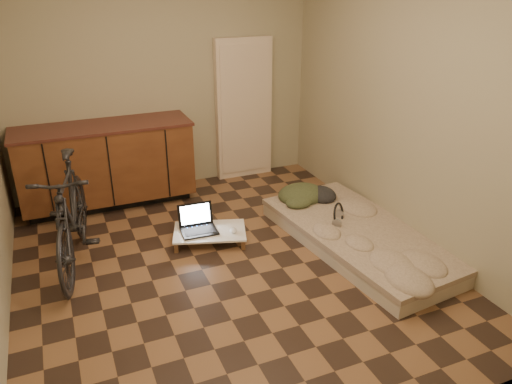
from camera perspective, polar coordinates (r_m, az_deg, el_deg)
name	(u,v)px	position (r m, az deg, el deg)	size (l,w,h in m)	color
room_shell	(221,123)	(3.95, -3.97, 7.91)	(3.50, 4.00, 2.60)	brown
cabinets	(107,164)	(5.66, -16.70, 3.04)	(1.84, 0.62, 0.91)	black
appliance_panel	(244,109)	(6.15, -1.41, 9.43)	(0.70, 0.10, 1.70)	beige
bicycle	(70,208)	(4.55, -20.49, -1.77)	(0.48, 1.64, 1.06)	black
futon	(361,237)	(4.84, 11.90, -5.01)	(1.20, 2.14, 0.18)	#C4B59C
clothing_pile	(307,189)	(5.29, 5.85, 0.36)	(0.53, 0.45, 0.21)	#374126
headphones	(339,213)	(4.85, 9.42, -2.44)	(0.25, 0.23, 0.17)	black
lap_desk	(210,232)	(4.82, -5.32, -4.55)	(0.78, 0.63, 0.11)	brown
laptop	(198,225)	(4.81, -6.67, -3.77)	(0.35, 0.32, 0.23)	black
mouse	(233,230)	(4.76, -2.62, -4.39)	(0.07, 0.11, 0.04)	white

